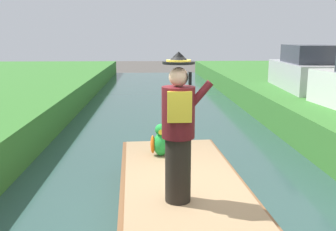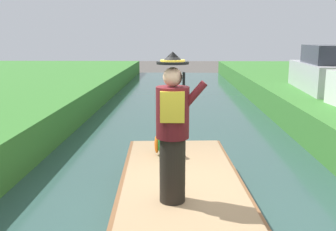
# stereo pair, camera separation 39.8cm
# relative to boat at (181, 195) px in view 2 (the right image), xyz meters

# --- Properties ---
(boat) EXTENTS (2.01, 4.29, 0.61)m
(boat) POSITION_rel_boat_xyz_m (0.00, 0.00, 0.00)
(boat) COLOR brown
(boat) RESTS_ON canal_water
(person_pirate) EXTENTS (0.61, 0.42, 1.85)m
(person_pirate) POSITION_rel_boat_xyz_m (-0.11, -0.88, 1.23)
(person_pirate) COLOR black
(person_pirate) RESTS_ON boat
(parrot_plush) EXTENTS (0.36, 0.34, 0.57)m
(parrot_plush) POSITION_rel_boat_xyz_m (-0.27, 0.97, 0.55)
(parrot_plush) COLOR green
(parrot_plush) RESTS_ON boat
(parked_car_silver) EXTENTS (1.99, 4.12, 1.50)m
(parked_car_silver) POSITION_rel_boat_xyz_m (4.96, 7.43, 1.20)
(parked_car_silver) COLOR #B7B7BC
(parked_car_silver) RESTS_ON grass_bank_far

